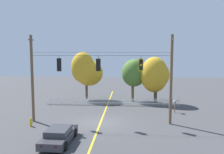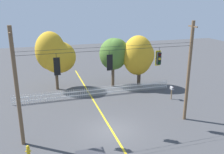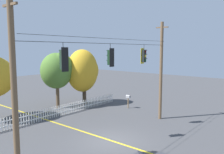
{
  "view_description": "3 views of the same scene",
  "coord_description": "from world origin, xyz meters",
  "px_view_note": "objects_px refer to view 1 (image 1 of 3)",
  "views": [
    {
      "loc": [
        2.64,
        -22.46,
        6.84
      ],
      "look_at": [
        1.09,
        0.09,
        4.36
      ],
      "focal_mm": 39.09,
      "sensor_mm": 36.0,
      "label": 1
    },
    {
      "loc": [
        -5.0,
        -16.38,
        9.7
      ],
      "look_at": [
        0.14,
        0.33,
        4.26
      ],
      "focal_mm": 39.35,
      "sensor_mm": 36.0,
      "label": 2
    },
    {
      "loc": [
        -11.45,
        -9.52,
        6.01
      ],
      "look_at": [
        0.68,
        0.56,
        4.15
      ],
      "focal_mm": 37.73,
      "sensor_mm": 36.0,
      "label": 3
    }
  ],
  "objects_px": {
    "traffic_signal_southbound_primary": "(98,65)",
    "autumn_oak_far_east": "(156,75)",
    "traffic_signal_eastbound_side": "(59,65)",
    "traffic_signal_northbound_secondary": "(141,65)",
    "roadside_mailbox": "(175,103)",
    "autumn_maple_near_fence": "(86,71)",
    "parked_car": "(59,135)",
    "autumn_maple_mid": "(135,72)",
    "fire_hydrant": "(31,122)"
  },
  "relations": [
    {
      "from": "traffic_signal_southbound_primary",
      "to": "autumn_oak_far_east",
      "type": "xyz_separation_m",
      "value": [
        6.29,
        9.13,
        -1.81
      ]
    },
    {
      "from": "traffic_signal_northbound_secondary",
      "to": "parked_car",
      "type": "distance_m",
      "value": 9.55
    },
    {
      "from": "traffic_signal_southbound_primary",
      "to": "parked_car",
      "type": "height_order",
      "value": "traffic_signal_southbound_primary"
    },
    {
      "from": "traffic_signal_northbound_secondary",
      "to": "autumn_oak_far_east",
      "type": "height_order",
      "value": "traffic_signal_northbound_secondary"
    },
    {
      "from": "traffic_signal_eastbound_side",
      "to": "roadside_mailbox",
      "type": "distance_m",
      "value": 13.12
    },
    {
      "from": "autumn_maple_near_fence",
      "to": "autumn_maple_mid",
      "type": "bearing_deg",
      "value": -6.34
    },
    {
      "from": "traffic_signal_eastbound_side",
      "to": "traffic_signal_northbound_secondary",
      "type": "distance_m",
      "value": 7.62
    },
    {
      "from": "autumn_maple_near_fence",
      "to": "fire_hydrant",
      "type": "bearing_deg",
      "value": -103.44
    },
    {
      "from": "traffic_signal_northbound_secondary",
      "to": "fire_hydrant",
      "type": "bearing_deg",
      "value": -170.89
    },
    {
      "from": "traffic_signal_eastbound_side",
      "to": "fire_hydrant",
      "type": "xyz_separation_m",
      "value": [
        -2.3,
        -1.57,
        -5.12
      ]
    },
    {
      "from": "roadside_mailbox",
      "to": "traffic_signal_southbound_primary",
      "type": "bearing_deg",
      "value": -151.47
    },
    {
      "from": "autumn_oak_far_east",
      "to": "fire_hydrant",
      "type": "xyz_separation_m",
      "value": [
        -12.28,
        -10.7,
        -3.32
      ]
    },
    {
      "from": "autumn_maple_near_fence",
      "to": "parked_car",
      "type": "distance_m",
      "value": 16.48
    },
    {
      "from": "traffic_signal_northbound_secondary",
      "to": "traffic_signal_southbound_primary",
      "type": "bearing_deg",
      "value": -179.73
    },
    {
      "from": "traffic_signal_southbound_primary",
      "to": "traffic_signal_northbound_secondary",
      "type": "relative_size",
      "value": 1.0
    },
    {
      "from": "traffic_signal_southbound_primary",
      "to": "traffic_signal_northbound_secondary",
      "type": "distance_m",
      "value": 3.93
    },
    {
      "from": "roadside_mailbox",
      "to": "fire_hydrant",
      "type": "bearing_deg",
      "value": -157.1
    },
    {
      "from": "traffic_signal_southbound_primary",
      "to": "roadside_mailbox",
      "type": "distance_m",
      "value": 10.01
    },
    {
      "from": "fire_hydrant",
      "to": "roadside_mailbox",
      "type": "relative_size",
      "value": 0.56
    },
    {
      "from": "parked_car",
      "to": "autumn_oak_far_east",
      "type": "bearing_deg",
      "value": 59.14
    },
    {
      "from": "traffic_signal_northbound_secondary",
      "to": "parked_car",
      "type": "relative_size",
      "value": 0.32
    },
    {
      "from": "traffic_signal_eastbound_side",
      "to": "autumn_maple_near_fence",
      "type": "height_order",
      "value": "autumn_maple_near_fence"
    },
    {
      "from": "traffic_signal_southbound_primary",
      "to": "autumn_oak_far_east",
      "type": "relative_size",
      "value": 0.24
    },
    {
      "from": "traffic_signal_southbound_primary",
      "to": "parked_car",
      "type": "bearing_deg",
      "value": -113.72
    },
    {
      "from": "autumn_oak_far_east",
      "to": "traffic_signal_northbound_secondary",
      "type": "bearing_deg",
      "value": -104.52
    },
    {
      "from": "autumn_maple_mid",
      "to": "parked_car",
      "type": "distance_m",
      "value": 16.8
    },
    {
      "from": "traffic_signal_eastbound_side",
      "to": "traffic_signal_southbound_primary",
      "type": "height_order",
      "value": "same"
    },
    {
      "from": "autumn_oak_far_east",
      "to": "fire_hydrant",
      "type": "relative_size",
      "value": 7.76
    },
    {
      "from": "traffic_signal_eastbound_side",
      "to": "autumn_oak_far_east",
      "type": "xyz_separation_m",
      "value": [
        9.98,
        9.13,
        -1.81
      ]
    },
    {
      "from": "traffic_signal_southbound_primary",
      "to": "roadside_mailbox",
      "type": "xyz_separation_m",
      "value": [
        7.91,
        4.3,
        -4.39
      ]
    },
    {
      "from": "autumn_oak_far_east",
      "to": "traffic_signal_eastbound_side",
      "type": "bearing_deg",
      "value": -137.55
    },
    {
      "from": "autumn_maple_near_fence",
      "to": "parked_car",
      "type": "bearing_deg",
      "value": -87.48
    },
    {
      "from": "traffic_signal_southbound_primary",
      "to": "traffic_signal_northbound_secondary",
      "type": "height_order",
      "value": "same"
    },
    {
      "from": "autumn_maple_near_fence",
      "to": "fire_hydrant",
      "type": "height_order",
      "value": "autumn_maple_near_fence"
    },
    {
      "from": "traffic_signal_southbound_primary",
      "to": "autumn_maple_mid",
      "type": "height_order",
      "value": "traffic_signal_southbound_primary"
    },
    {
      "from": "parked_car",
      "to": "roadside_mailbox",
      "type": "relative_size",
      "value": 3.25
    },
    {
      "from": "traffic_signal_eastbound_side",
      "to": "roadside_mailbox",
      "type": "bearing_deg",
      "value": 20.34
    },
    {
      "from": "autumn_maple_near_fence",
      "to": "autumn_oak_far_east",
      "type": "bearing_deg",
      "value": -10.31
    },
    {
      "from": "traffic_signal_northbound_secondary",
      "to": "autumn_maple_near_fence",
      "type": "relative_size",
      "value": 0.22
    },
    {
      "from": "traffic_signal_eastbound_side",
      "to": "traffic_signal_northbound_secondary",
      "type": "xyz_separation_m",
      "value": [
        7.62,
        0.02,
        0.01
      ]
    },
    {
      "from": "traffic_signal_eastbound_side",
      "to": "autumn_maple_mid",
      "type": "relative_size",
      "value": 0.26
    },
    {
      "from": "autumn_maple_near_fence",
      "to": "autumn_maple_mid",
      "type": "relative_size",
      "value": 1.16
    },
    {
      "from": "traffic_signal_eastbound_side",
      "to": "traffic_signal_northbound_secondary",
      "type": "relative_size",
      "value": 1.03
    },
    {
      "from": "traffic_signal_southbound_primary",
      "to": "traffic_signal_northbound_secondary",
      "type": "xyz_separation_m",
      "value": [
        3.93,
        0.02,
        0.01
      ]
    },
    {
      "from": "autumn_maple_near_fence",
      "to": "autumn_oak_far_east",
      "type": "distance_m",
      "value": 9.48
    },
    {
      "from": "autumn_maple_mid",
      "to": "autumn_oak_far_east",
      "type": "xyz_separation_m",
      "value": [
        2.69,
        -0.96,
        -0.21
      ]
    },
    {
      "from": "traffic_signal_southbound_primary",
      "to": "autumn_maple_mid",
      "type": "relative_size",
      "value": 0.25
    },
    {
      "from": "traffic_signal_eastbound_side",
      "to": "traffic_signal_southbound_primary",
      "type": "bearing_deg",
      "value": 0.01
    },
    {
      "from": "traffic_signal_northbound_secondary",
      "to": "parked_car",
      "type": "height_order",
      "value": "traffic_signal_northbound_secondary"
    },
    {
      "from": "parked_car",
      "to": "roadside_mailbox",
      "type": "bearing_deg",
      "value": 43.13
    }
  ]
}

